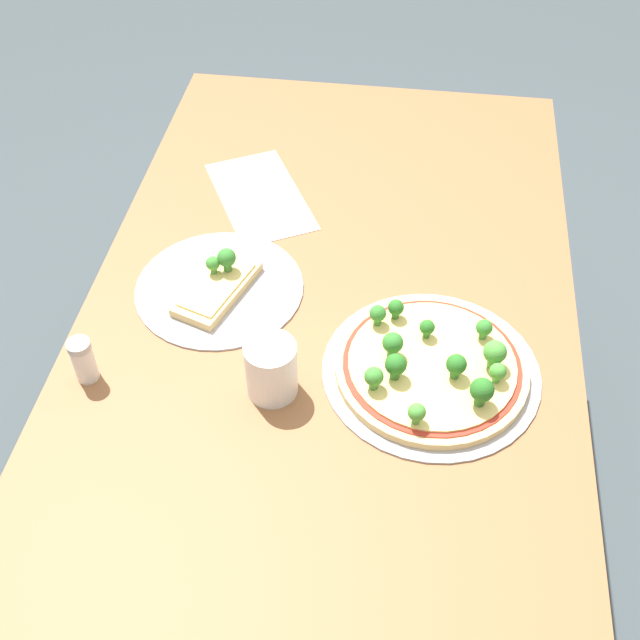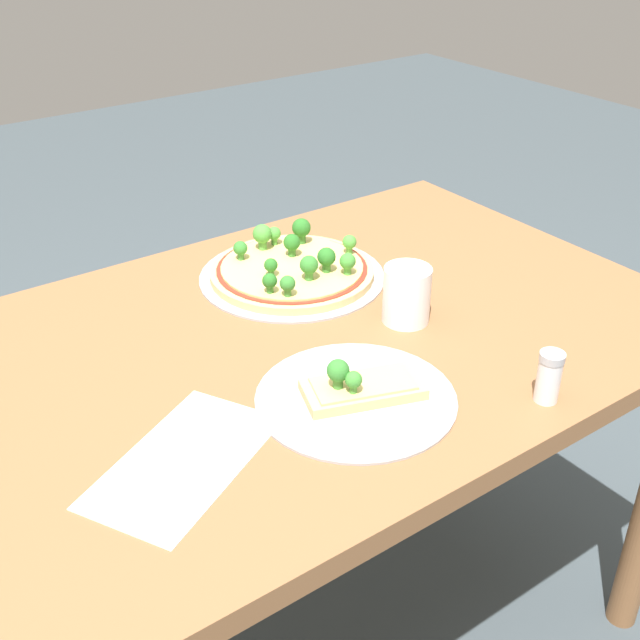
% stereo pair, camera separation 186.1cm
% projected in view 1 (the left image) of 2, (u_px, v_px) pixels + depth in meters
% --- Properties ---
extents(ground_plane, '(8.00, 8.00, 0.00)m').
position_uv_depth(ground_plane, '(328.00, 514.00, 1.89)').
color(ground_plane, '#3D474C').
extents(dining_table, '(1.36, 0.82, 0.73)m').
position_uv_depth(dining_table, '(331.00, 330.00, 1.43)').
color(dining_table, brown).
rests_on(dining_table, ground_plane).
extents(pizza_tray_whole, '(0.34, 0.34, 0.07)m').
position_uv_depth(pizza_tray_whole, '(432.00, 366.00, 1.23)').
color(pizza_tray_whole, '#A3A3A8').
rests_on(pizza_tray_whole, dining_table).
extents(pizza_tray_slice, '(0.29, 0.29, 0.07)m').
position_uv_depth(pizza_tray_slice, '(219.00, 286.00, 1.36)').
color(pizza_tray_slice, '#A3A3A8').
rests_on(pizza_tray_slice, dining_table).
extents(drinking_cup, '(0.08, 0.08, 0.10)m').
position_uv_depth(drinking_cup, '(271.00, 369.00, 1.18)').
color(drinking_cup, white).
rests_on(drinking_cup, dining_table).
extents(condiment_shaker, '(0.04, 0.04, 0.08)m').
position_uv_depth(condiment_shaker, '(83.00, 360.00, 1.21)').
color(condiment_shaker, silver).
rests_on(condiment_shaker, dining_table).
extents(paper_menu, '(0.31, 0.26, 0.00)m').
position_uv_depth(paper_menu, '(260.00, 196.00, 1.54)').
color(paper_menu, silver).
rests_on(paper_menu, dining_table).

